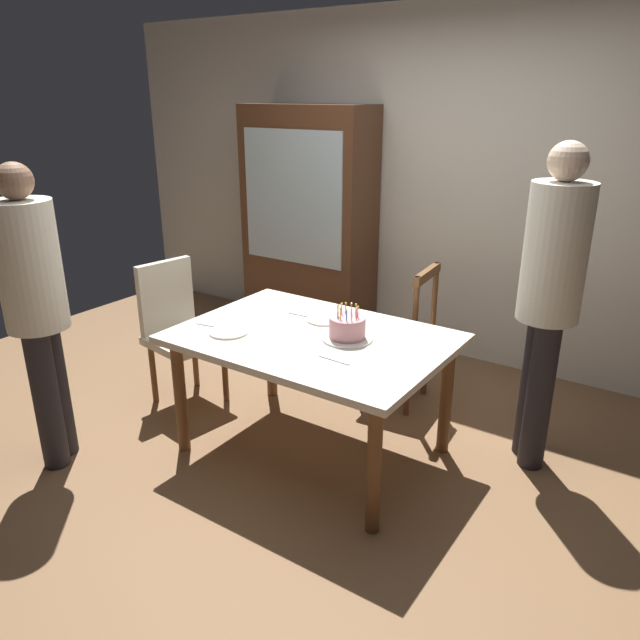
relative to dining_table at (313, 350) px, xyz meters
name	(u,v)px	position (x,y,z in m)	size (l,w,h in m)	color
ground	(313,449)	(0.00, 0.00, -0.65)	(6.40, 6.40, 0.00)	brown
back_wall	(452,189)	(0.00, 1.85, 0.65)	(6.40, 0.10, 2.60)	silver
dining_table	(313,350)	(0.00, 0.00, 0.00)	(1.48, 1.04, 0.73)	silver
birthday_cake	(347,329)	(0.19, 0.06, 0.15)	(0.28, 0.28, 0.19)	silver
plate_near_celebrant	(229,332)	(-0.41, -0.23, 0.09)	(0.22, 0.22, 0.01)	silver
plate_far_side	(325,319)	(-0.07, 0.23, 0.09)	(0.22, 0.22, 0.01)	silver
fork_near_celebrant	(210,326)	(-0.57, -0.22, 0.09)	(0.18, 0.02, 0.01)	silver
fork_far_side	(301,315)	(-0.23, 0.22, 0.09)	(0.18, 0.02, 0.01)	silver
fork_near_guest	(334,360)	(0.28, -0.22, 0.09)	(0.18, 0.02, 0.01)	silver
chair_spindle_back	(399,337)	(0.11, 0.84, -0.19)	(0.48, 0.48, 0.95)	beige
chair_upholstered	(178,325)	(-1.13, 0.04, -0.11)	(0.51, 0.50, 0.95)	beige
person_celebrant	(35,302)	(-1.16, -0.89, 0.31)	(0.32, 0.32, 1.67)	#262328
person_guest	(550,291)	(1.08, 0.63, 0.37)	(0.32, 0.32, 1.77)	#262328
china_cabinet	(308,224)	(-1.12, 1.56, 0.31)	(1.10, 0.45, 1.90)	#56331E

